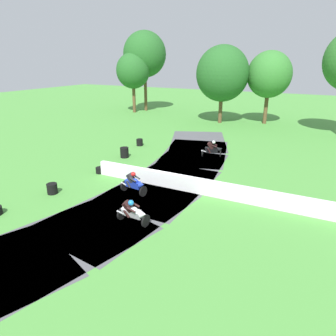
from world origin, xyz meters
The scene contains 14 objects.
ground_plane centered at (0.00, 0.00, 0.00)m, with size 120.00×120.00×0.00m, color #4C933D.
track_asphalt centered at (-0.97, 0.00, 0.00)m, with size 8.73×31.46×0.01m.
safety_barrier centered at (5.13, 0.03, 0.45)m, with size 0.30×19.35×0.90m, color white.
motorcycle_lead_white centered at (1.00, -4.67, 0.63)m, with size 1.69×0.90×1.42m.
motorcycle_chase_blue centered at (-0.85, -1.79, 0.66)m, with size 1.71×0.87×1.42m.
motorcycle_trailing_black centered at (0.71, 6.86, 0.66)m, with size 1.71×1.11×1.42m.
tire_stack_mid_a centered at (-5.03, -3.90, 0.30)m, with size 0.58×0.58×0.60m.
tire_stack_mid_b centered at (-4.79, 0.03, 0.20)m, with size 0.58×0.58×0.40m.
tire_stack_far centered at (-5.37, 3.68, 0.40)m, with size 0.65×0.65×0.80m.
tire_stack_extra_a centered at (-6.20, 7.17, 0.30)m, with size 0.56×0.56×0.60m.
tree_far_right centered at (-16.73, 22.28, 5.73)m, with size 4.64×4.64×8.20m.
tree_mid_rise centered at (1.63, 22.54, 5.60)m, with size 4.98×4.98×8.24m.
tree_behind_barrier centered at (-3.26, 20.54, 5.69)m, with size 6.04×6.04×8.87m.
tree_distant centered at (-16.12, 24.48, 7.91)m, with size 6.04×6.04×11.11m.
Camera 1 is at (8.29, -15.12, 7.26)m, focal length 32.88 mm.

